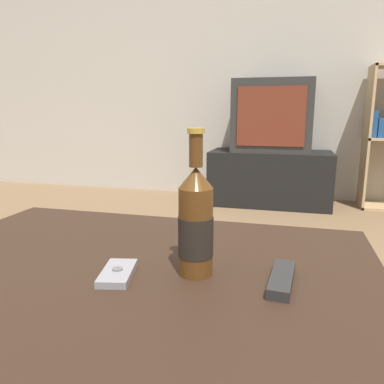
{
  "coord_description": "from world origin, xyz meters",
  "views": [
    {
      "loc": [
        0.32,
        -0.6,
        0.8
      ],
      "look_at": [
        0.06,
        0.37,
        0.59
      ],
      "focal_mm": 35.0,
      "sensor_mm": 36.0,
      "label": 1
    }
  ],
  "objects_px": {
    "cell_phone": "(115,273)",
    "tv_stand": "(270,178)",
    "beer_bottle": "(196,223)",
    "television": "(272,116)",
    "remote_control": "(282,279)"
  },
  "relations": [
    {
      "from": "remote_control",
      "to": "television",
      "type": "bearing_deg",
      "value": 97.57
    },
    {
      "from": "television",
      "to": "cell_phone",
      "type": "distance_m",
      "value": 2.7
    },
    {
      "from": "television",
      "to": "remote_control",
      "type": "distance_m",
      "value": 2.65
    },
    {
      "from": "cell_phone",
      "to": "tv_stand",
      "type": "bearing_deg",
      "value": 74.46
    },
    {
      "from": "television",
      "to": "cell_phone",
      "type": "height_order",
      "value": "television"
    },
    {
      "from": "beer_bottle",
      "to": "remote_control",
      "type": "distance_m",
      "value": 0.19
    },
    {
      "from": "tv_stand",
      "to": "remote_control",
      "type": "height_order",
      "value": "remote_control"
    },
    {
      "from": "tv_stand",
      "to": "remote_control",
      "type": "distance_m",
      "value": 2.65
    },
    {
      "from": "cell_phone",
      "to": "television",
      "type": "bearing_deg",
      "value": 74.46
    },
    {
      "from": "beer_bottle",
      "to": "remote_control",
      "type": "relative_size",
      "value": 1.94
    },
    {
      "from": "beer_bottle",
      "to": "television",
      "type": "bearing_deg",
      "value": 89.84
    },
    {
      "from": "beer_bottle",
      "to": "remote_control",
      "type": "height_order",
      "value": "beer_bottle"
    },
    {
      "from": "beer_bottle",
      "to": "cell_phone",
      "type": "height_order",
      "value": "beer_bottle"
    },
    {
      "from": "tv_stand",
      "to": "cell_phone",
      "type": "relative_size",
      "value": 8.35
    },
    {
      "from": "television",
      "to": "cell_phone",
      "type": "relative_size",
      "value": 5.24
    }
  ]
}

